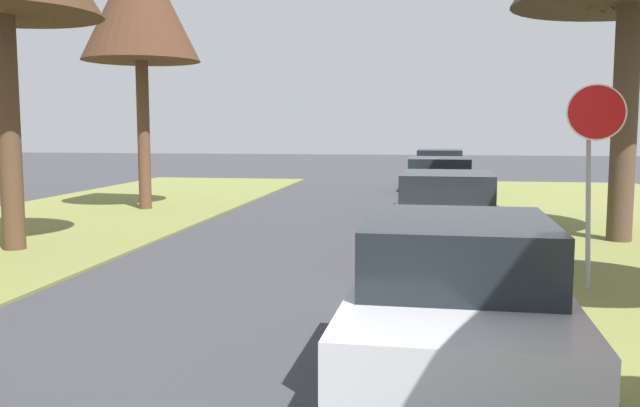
# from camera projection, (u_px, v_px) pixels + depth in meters

# --- Properties ---
(stop_sign_far) EXTENTS (0.82, 0.55, 2.95)m
(stop_sign_far) POSITION_uv_depth(u_px,v_px,m) (594.00, 142.00, 9.64)
(stop_sign_far) COLOR #9EA0A5
(stop_sign_far) RESTS_ON grass_verge_right
(street_tree_left_far) EXTENTS (3.31, 3.31, 7.57)m
(street_tree_left_far) POSITION_uv_depth(u_px,v_px,m) (140.00, 2.00, 19.02)
(street_tree_left_far) COLOR brown
(street_tree_left_far) RESTS_ON grass_verge_left
(parked_sedan_silver) EXTENTS (2.03, 4.44, 1.57)m
(parked_sedan_silver) POSITION_uv_depth(u_px,v_px,m) (457.00, 307.00, 6.31)
(parked_sedan_silver) COLOR #BCBCC1
(parked_sedan_silver) RESTS_ON ground
(parked_sedan_tan) EXTENTS (2.03, 4.44, 1.57)m
(parked_sedan_tan) POSITION_uv_depth(u_px,v_px,m) (446.00, 218.00, 12.46)
(parked_sedan_tan) COLOR tan
(parked_sedan_tan) RESTS_ON ground
(parked_sedan_green) EXTENTS (2.03, 4.44, 1.57)m
(parked_sedan_green) POSITION_uv_depth(u_px,v_px,m) (439.00, 189.00, 18.51)
(parked_sedan_green) COLOR #28663D
(parked_sedan_green) RESTS_ON ground
(parked_sedan_navy) EXTENTS (2.03, 4.44, 1.57)m
(parked_sedan_navy) POSITION_uv_depth(u_px,v_px,m) (439.00, 172.00, 25.32)
(parked_sedan_navy) COLOR navy
(parked_sedan_navy) RESTS_ON ground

